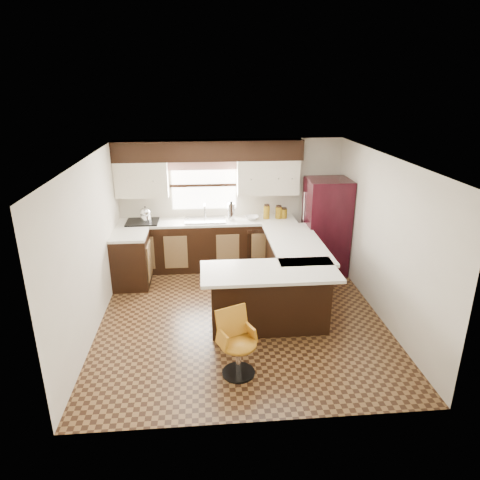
{
  "coord_description": "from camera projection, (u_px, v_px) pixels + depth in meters",
  "views": [
    {
      "loc": [
        -0.52,
        -5.73,
        3.35
      ],
      "look_at": [
        0.03,
        0.45,
        1.07
      ],
      "focal_mm": 32.0,
      "sensor_mm": 36.0,
      "label": 1
    }
  ],
  "objects": [
    {
      "name": "soffit",
      "position": [
        209.0,
        150.0,
        7.65
      ],
      "size": [
        3.4,
        0.35,
        0.36
      ],
      "primitive_type": "cube",
      "color": "black",
      "rests_on": "wall_back"
    },
    {
      "name": "counter_pen_long",
      "position": [
        296.0,
        243.0,
        6.9
      ],
      "size": [
        0.84,
        1.95,
        0.04
      ],
      "primitive_type": "cube",
      "color": "silver",
      "rests_on": "peninsula_long"
    },
    {
      "name": "cooktop",
      "position": [
        142.0,
        222.0,
        7.85
      ],
      "size": [
        0.58,
        0.5,
        0.02
      ],
      "primitive_type": "cube",
      "color": "black",
      "rests_on": "counter_back"
    },
    {
      "name": "base_cab_left",
      "position": [
        131.0,
        261.0,
        7.42
      ],
      "size": [
        0.6,
        0.7,
        0.9
      ],
      "primitive_type": "cube",
      "color": "black",
      "rests_on": "floor"
    },
    {
      "name": "window_pane",
      "position": [
        204.0,
        185.0,
        8.02
      ],
      "size": [
        1.2,
        0.02,
        0.9
      ],
      "primitive_type": "cube",
      "color": "white",
      "rests_on": "wall_back"
    },
    {
      "name": "ceiling",
      "position": [
        241.0,
        159.0,
        5.73
      ],
      "size": [
        4.4,
        4.4,
        0.0
      ],
      "primitive_type": "plane",
      "rotation": [
        3.14,
        0.0,
        0.0
      ],
      "color": "silver",
      "rests_on": "wall_back"
    },
    {
      "name": "wall_back",
      "position": [
        231.0,
        202.0,
        8.2
      ],
      "size": [
        4.4,
        0.0,
        4.4
      ],
      "primitive_type": "plane",
      "rotation": [
        1.57,
        0.0,
        0.0
      ],
      "color": "beige",
      "rests_on": "floor"
    },
    {
      "name": "floor",
      "position": [
        241.0,
        316.0,
        6.55
      ],
      "size": [
        4.4,
        4.4,
        0.0
      ],
      "primitive_type": "plane",
      "color": "#49301A",
      "rests_on": "ground"
    },
    {
      "name": "counter_left",
      "position": [
        129.0,
        235.0,
        7.26
      ],
      "size": [
        0.6,
        0.7,
        0.04
      ],
      "primitive_type": "cube",
      "color": "silver",
      "rests_on": "base_cab_left"
    },
    {
      "name": "upper_cab_right",
      "position": [
        268.0,
        177.0,
        7.91
      ],
      "size": [
        1.14,
        0.35,
        0.64
      ],
      "primitive_type": "cube",
      "color": "beige",
      "rests_on": "wall_back"
    },
    {
      "name": "refrigerator",
      "position": [
        326.0,
        227.0,
        7.83
      ],
      "size": [
        0.75,
        0.72,
        1.76
      ],
      "primitive_type": "cube",
      "color": "black",
      "rests_on": "floor"
    },
    {
      "name": "wall_front",
      "position": [
        262.0,
        322.0,
        4.08
      ],
      "size": [
        4.4,
        0.0,
        4.4
      ],
      "primitive_type": "plane",
      "rotation": [
        -1.57,
        0.0,
        0.0
      ],
      "color": "beige",
      "rests_on": "floor"
    },
    {
      "name": "valance",
      "position": [
        203.0,
        165.0,
        7.84
      ],
      "size": [
        1.3,
        0.06,
        0.18
      ],
      "primitive_type": "cube",
      "color": "#D19B93",
      "rests_on": "wall_back"
    },
    {
      "name": "counter_pen_return",
      "position": [
        270.0,
        272.0,
        5.85
      ],
      "size": [
        1.89,
        0.84,
        0.04
      ],
      "primitive_type": "cube",
      "color": "silver",
      "rests_on": "peninsula_return"
    },
    {
      "name": "peninsula_long",
      "position": [
        292.0,
        270.0,
        7.06
      ],
      "size": [
        0.6,
        1.95,
        0.9
      ],
      "primitive_type": "cube",
      "color": "black",
      "rests_on": "floor"
    },
    {
      "name": "canister_small",
      "position": [
        284.0,
        214.0,
        8.07
      ],
      "size": [
        0.12,
        0.12,
        0.18
      ],
      "primitive_type": "cylinder",
      "color": "#82610F",
      "rests_on": "counter_back"
    },
    {
      "name": "upper_cab_left",
      "position": [
        142.0,
        179.0,
        7.72
      ],
      "size": [
        0.94,
        0.35,
        0.64
      ],
      "primitive_type": "cube",
      "color": "beige",
      "rests_on": "wall_back"
    },
    {
      "name": "peninsula_return",
      "position": [
        269.0,
        299.0,
        6.1
      ],
      "size": [
        1.65,
        0.6,
        0.9
      ],
      "primitive_type": "cube",
      "color": "black",
      "rests_on": "floor"
    },
    {
      "name": "dishwasher",
      "position": [
        263.0,
        250.0,
        7.96
      ],
      "size": [
        0.58,
        0.03,
        0.78
      ],
      "primitive_type": "cube",
      "color": "black",
      "rests_on": "floor"
    },
    {
      "name": "wall_right",
      "position": [
        382.0,
        238.0,
        6.31
      ],
      "size": [
        0.0,
        4.4,
        4.4
      ],
      "primitive_type": "plane",
      "rotation": [
        1.57,
        0.0,
        -1.57
      ],
      "color": "beige",
      "rests_on": "floor"
    },
    {
      "name": "canister_med",
      "position": [
        279.0,
        213.0,
        8.06
      ],
      "size": [
        0.12,
        0.12,
        0.22
      ],
      "primitive_type": "cylinder",
      "color": "#82610F",
      "rests_on": "counter_back"
    },
    {
      "name": "kettle",
      "position": [
        145.0,
        214.0,
        7.8
      ],
      "size": [
        0.21,
        0.21,
        0.28
      ],
      "primitive_type": null,
      "color": "silver",
      "rests_on": "cooktop"
    },
    {
      "name": "sink",
      "position": [
        205.0,
        220.0,
        7.94
      ],
      "size": [
        0.75,
        0.45,
        0.03
      ],
      "primitive_type": "cube",
      "color": "#B2B2B7",
      "rests_on": "counter_back"
    },
    {
      "name": "base_cab_back",
      "position": [
        208.0,
        245.0,
        8.14
      ],
      "size": [
        3.3,
        0.6,
        0.9
      ],
      "primitive_type": "cube",
      "color": "black",
      "rests_on": "floor"
    },
    {
      "name": "counter_back",
      "position": [
        208.0,
        222.0,
        7.97
      ],
      "size": [
        3.3,
        0.6,
        0.04
      ],
      "primitive_type": "cube",
      "color": "silver",
      "rests_on": "base_cab_back"
    },
    {
      "name": "canister_large",
      "position": [
        267.0,
        212.0,
        8.03
      ],
      "size": [
        0.12,
        0.12,
        0.25
      ],
      "primitive_type": "cylinder",
      "color": "#82610F",
      "rests_on": "counter_back"
    },
    {
      "name": "bar_chair",
      "position": [
        238.0,
        345.0,
        5.1
      ],
      "size": [
        0.58,
        0.58,
        0.83
      ],
      "primitive_type": null,
      "rotation": [
        0.0,
        0.0,
        0.41
      ],
      "color": "#B3741A",
      "rests_on": "floor"
    },
    {
      "name": "mixing_bowl",
      "position": [
        252.0,
        218.0,
        8.02
      ],
      "size": [
        0.27,
        0.27,
        0.06
      ],
      "primitive_type": "imported",
      "rotation": [
        0.0,
        0.0,
        0.07
      ],
      "color": "white",
      "rests_on": "counter_back"
    },
    {
      "name": "wall_left",
      "position": [
        91.0,
        247.0,
        5.97
      ],
      "size": [
        0.0,
        4.4,
        4.4
      ],
      "primitive_type": "plane",
      "rotation": [
        1.57,
        0.0,
        1.57
      ],
      "color": "beige",
      "rests_on": "floor"
    },
    {
      "name": "percolator",
      "position": [
        231.0,
        212.0,
        7.95
      ],
      "size": [
        0.13,
        0.13,
        0.32
      ],
      "primitive_type": "cylinder",
      "color": "silver",
      "rests_on": "counter_back"
    }
  ]
}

